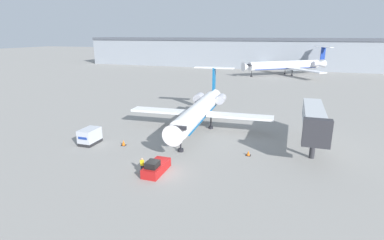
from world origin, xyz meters
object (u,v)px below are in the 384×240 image
Objects in this scene: luggage_cart at (90,136)px; worker_near_tug at (142,165)px; airplane_main at (200,110)px; traffic_cone_left at (123,143)px; traffic_cone_right at (248,153)px; pushback_tug at (156,167)px; airplane_parked_far_left at (287,65)px; jet_bridge at (314,119)px.

luggage_cart reaches higher than worker_near_tug.
traffic_cone_left is at bearing -126.30° from airplane_main.
traffic_cone_left is 17.94m from traffic_cone_right.
airplane_main is 18.35m from worker_near_tug.
pushback_tug is at bearing -89.48° from airplane_main.
airplane_main is 8.30× the size of luggage_cart.
worker_near_tug is 97.17m from airplane_parked_far_left.
worker_near_tug is at bearing -97.81° from airplane_parked_far_left.
jet_bridge is (30.89, 7.90, 3.31)m from luggage_cart.
traffic_cone_left is at bearing 141.73° from pushback_tug.
pushback_tug is 1.66m from worker_near_tug.
airplane_main is at bearing 42.33° from luggage_cart.
airplane_main is at bearing -98.59° from airplane_parked_far_left.
luggage_cart is 4.88× the size of traffic_cone_right.
airplane_main is at bearing 90.52° from pushback_tug.
pushback_tug is 14.53m from luggage_cart.
airplane_main is 32.90× the size of traffic_cone_left.
airplane_main is 18.18m from jet_bridge.
jet_bridge reaches higher than traffic_cone_right.
traffic_cone_right is at bearing 7.34° from luggage_cart.
worker_near_tug is at bearing -94.43° from airplane_main.
luggage_cart is 0.22× the size of jet_bridge.
worker_near_tug is at bearing -46.11° from traffic_cone_left.
luggage_cart is 3.96× the size of traffic_cone_left.
luggage_cart is at bearing -105.52° from airplane_parked_far_left.
traffic_cone_left is 27.06m from jet_bridge.
worker_near_tug is (-1.57, -0.46, 0.29)m from pushback_tug.
luggage_cart is (-13.39, 5.64, 0.50)m from pushback_tug.
airplane_main is 17.89m from pushback_tug.
airplane_parked_far_left is at bearing 74.48° from luggage_cart.
airplane_parked_far_left is (19.96, 89.20, 3.43)m from traffic_cone_left.
airplane_main is 0.81× the size of airplane_parked_far_left.
worker_near_tug is at bearing -163.81° from pushback_tug.
traffic_cone_right is 0.05× the size of jet_bridge.
worker_near_tug reaches higher than traffic_cone_right.
airplane_main reaches higher than traffic_cone_right.
airplane_parked_far_left reaches higher than traffic_cone_left.
airplane_main is 1.83× the size of jet_bridge.
traffic_cone_left is (5.06, 0.93, -0.76)m from luggage_cart.
traffic_cone_left is 0.06× the size of jet_bridge.
jet_bridge reaches higher than traffic_cone_left.
pushback_tug is at bearing -38.27° from traffic_cone_left.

